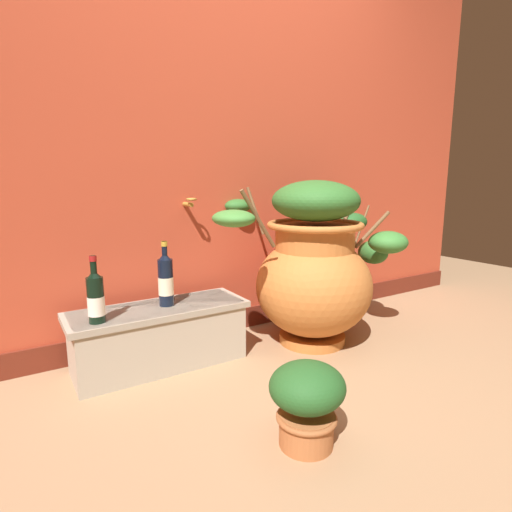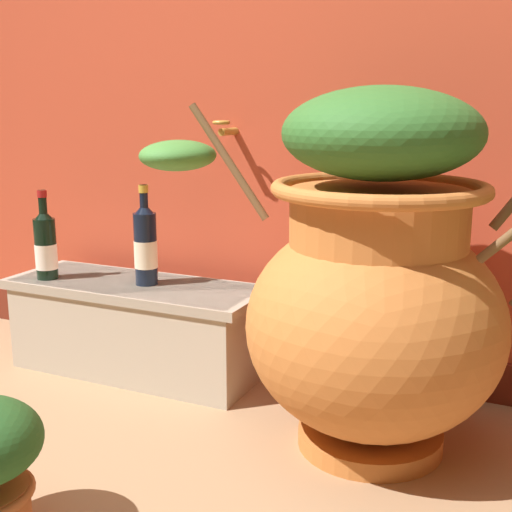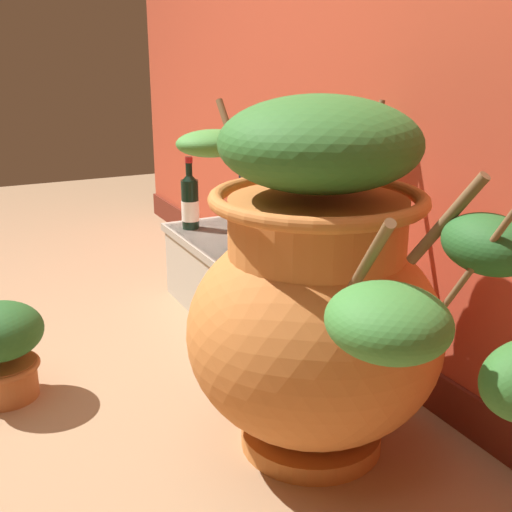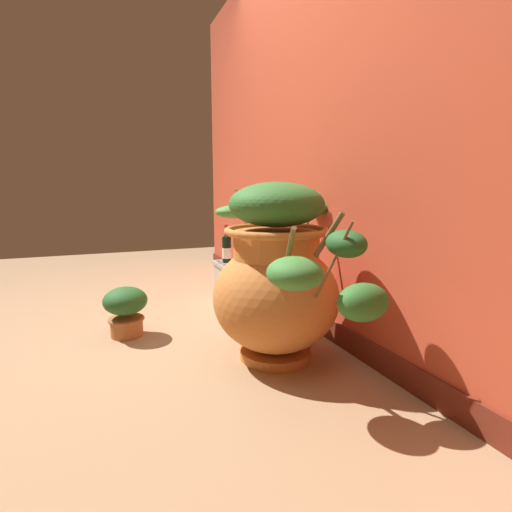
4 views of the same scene
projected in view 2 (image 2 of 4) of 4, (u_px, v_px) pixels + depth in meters
terracotta_urn at (382, 284)px, 1.65m from camera, size 1.29×0.78×0.92m
stone_ledge at (137, 323)px, 2.21m from camera, size 0.86×0.32×0.30m
wine_bottle_left at (145, 244)px, 2.13m from camera, size 0.07×0.07×0.32m
wine_bottle_middle at (46, 244)px, 2.21m from camera, size 0.07×0.07×0.30m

